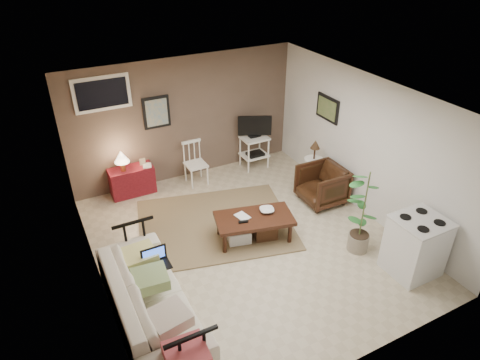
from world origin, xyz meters
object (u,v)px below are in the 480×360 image
red_console (131,179)px  potted_plant (364,209)px  spindle_chair (196,164)px  sofa (149,292)px  coffee_table (253,226)px  armchair (322,183)px  side_table (314,158)px  stove (416,246)px  tv_stand (255,141)px

red_console → potted_plant: potted_plant is taller
red_console → potted_plant: (2.68, -3.24, 0.43)m
spindle_chair → sofa: bearing=-122.0°
coffee_table → armchair: bearing=13.7°
side_table → stove: 2.64m
coffee_table → side_table: bearing=27.1°
sofa → potted_plant: size_ratio=1.60×
spindle_chair → coffee_table: bearing=-86.5°
potted_plant → sofa: bearing=177.1°
spindle_chair → tv_stand: tv_stand is taller
sofa → stove: bearing=-103.8°
spindle_chair → armchair: size_ratio=1.12×
coffee_table → red_console: size_ratio=1.42×
spindle_chair → stove: size_ratio=0.93×
side_table → armchair: (-0.18, -0.53, -0.22)m
sofa → red_console: red_console is taller
side_table → armchair: bearing=-108.7°
sofa → stove: 3.74m
spindle_chair → tv_stand: (1.33, 0.04, 0.20)m
spindle_chair → side_table: 2.27m
tv_stand → armchair: (0.44, -1.73, -0.22)m
side_table → potted_plant: size_ratio=0.69×
red_console → tv_stand: size_ratio=0.83×
sofa → potted_plant: potted_plant is taller
sofa → tv_stand: tv_stand is taller
sofa → potted_plant: (3.26, -0.17, 0.31)m
coffee_table → sofa: bearing=-157.4°
sofa → spindle_chair: sofa is taller
sofa → side_table: (3.76, 1.74, 0.16)m
coffee_table → red_console: red_console is taller
spindle_chair → armchair: (1.77, -1.69, -0.02)m
stove → side_table: bearing=87.3°
sofa → side_table: size_ratio=2.32×
tv_stand → red_console: bearing=177.0°
coffee_table → tv_stand: (1.20, 2.13, 0.34)m
coffee_table → stove: (1.69, -1.70, 0.20)m
red_console → armchair: (2.99, -1.86, 0.06)m
coffee_table → sofa: sofa is taller
red_console → potted_plant: bearing=-50.4°
tv_stand → potted_plant: bearing=-87.8°
side_table → potted_plant: potted_plant is taller
armchair → spindle_chair: bearing=-132.7°
tv_stand → potted_plant: 3.11m
coffee_table → stove: stove is taller
tv_stand → potted_plant: size_ratio=0.80×
tv_stand → side_table: (0.61, -1.20, 0.01)m
armchair → tv_stand: bearing=-164.9°
armchair → stove: stove is taller
spindle_chair → stove: (1.82, -3.79, 0.06)m
spindle_chair → armchair: spindle_chair is taller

